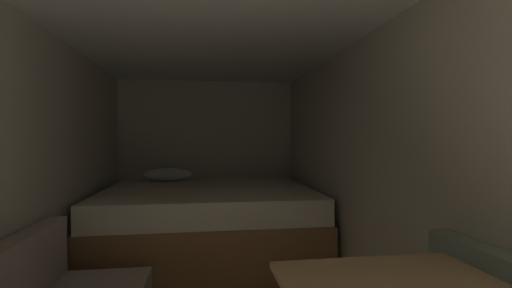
# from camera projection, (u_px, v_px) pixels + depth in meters

# --- Properties ---
(wall_back) EXTENTS (2.38, 0.05, 2.05)m
(wall_back) POSITION_uv_depth(u_px,v_px,m) (207.00, 158.00, 4.79)
(wall_back) COLOR beige
(wall_back) RESTS_ON ground
(wall_left) EXTENTS (0.05, 4.98, 2.05)m
(wall_left) POSITION_uv_depth(u_px,v_px,m) (15.00, 181.00, 2.13)
(wall_left) COLOR beige
(wall_left) RESTS_ON ground
(wall_right) EXTENTS (0.05, 4.98, 2.05)m
(wall_right) POSITION_uv_depth(u_px,v_px,m) (381.00, 175.00, 2.48)
(wall_right) COLOR beige
(wall_right) RESTS_ON ground
(ceiling_slab) EXTENTS (2.38, 4.98, 0.05)m
(ceiling_slab) POSITION_uv_depth(u_px,v_px,m) (211.00, 15.00, 2.29)
(ceiling_slab) COLOR white
(ceiling_slab) RESTS_ON wall_left
(bed) EXTENTS (2.16, 1.86, 0.91)m
(bed) POSITION_uv_depth(u_px,v_px,m) (208.00, 223.00, 3.82)
(bed) COLOR olive
(bed) RESTS_ON ground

